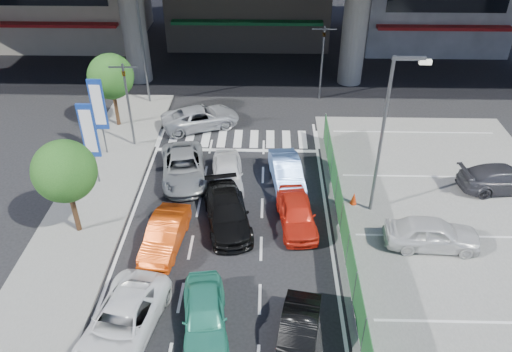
{
  "coord_description": "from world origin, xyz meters",
  "views": [
    {
      "loc": [
        1.8,
        -13.89,
        15.34
      ],
      "look_at": [
        1.29,
        6.26,
        1.77
      ],
      "focal_mm": 35.0,
      "sensor_mm": 36.0,
      "label": 1
    }
  ],
  "objects_px": {
    "wagon_silver_front_left": "(183,167)",
    "tree_near": "(65,171)",
    "sedan_white_mid_left": "(122,322)",
    "taxi_orange_left": "(165,234)",
    "street_lamp_right": "(387,126)",
    "kei_truck_front_right": "(287,173)",
    "traffic_light_left": "(126,85)",
    "crossing_wagon_silver": "(201,118)",
    "parked_sedan_white": "(432,234)",
    "parked_sedan_dgrey": "(503,178)",
    "street_lamp_left": "(144,36)",
    "signboard_near": "(89,133)",
    "taxi_teal_mid": "(205,314)",
    "traffic_light_right": "(323,45)",
    "signboard_far": "(98,107)",
    "tree_far": "(111,77)",
    "sedan_black_mid": "(227,212)",
    "traffic_cone": "(354,198)",
    "hatch_black_mid_right": "(298,335)",
    "sedan_white_front_mid": "(227,173)",
    "taxi_orange_right": "(297,213)"
  },
  "relations": [
    {
      "from": "taxi_teal_mid",
      "to": "parked_sedan_dgrey",
      "type": "xyz_separation_m",
      "value": [
        14.59,
        9.33,
        0.04
      ]
    },
    {
      "from": "signboard_near",
      "to": "parked_sedan_dgrey",
      "type": "relative_size",
      "value": 1.01
    },
    {
      "from": "traffic_light_left",
      "to": "crossing_wagon_silver",
      "type": "bearing_deg",
      "value": 33.41
    },
    {
      "from": "traffic_light_left",
      "to": "sedan_black_mid",
      "type": "bearing_deg",
      "value": -49.71
    },
    {
      "from": "street_lamp_right",
      "to": "parked_sedan_dgrey",
      "type": "xyz_separation_m",
      "value": [
        6.98,
        1.91,
        -4.04
      ]
    },
    {
      "from": "taxi_teal_mid",
      "to": "hatch_black_mid_right",
      "type": "distance_m",
      "value": 3.54
    },
    {
      "from": "traffic_light_right",
      "to": "street_lamp_left",
      "type": "relative_size",
      "value": 0.65
    },
    {
      "from": "sedan_white_front_mid",
      "to": "tree_far",
      "type": "bearing_deg",
      "value": 133.86
    },
    {
      "from": "wagon_silver_front_left",
      "to": "parked_sedan_dgrey",
      "type": "height_order",
      "value": "parked_sedan_dgrey"
    },
    {
      "from": "street_lamp_right",
      "to": "kei_truck_front_right",
      "type": "relative_size",
      "value": 1.91
    },
    {
      "from": "street_lamp_left",
      "to": "kei_truck_front_right",
      "type": "bearing_deg",
      "value": -46.76
    },
    {
      "from": "sedan_white_mid_left",
      "to": "tree_near",
      "type": "bearing_deg",
      "value": 131.53
    },
    {
      "from": "sedan_white_front_mid",
      "to": "traffic_light_left",
      "type": "bearing_deg",
      "value": 140.9
    },
    {
      "from": "sedan_black_mid",
      "to": "traffic_cone",
      "type": "bearing_deg",
      "value": 2.67
    },
    {
      "from": "signboard_near",
      "to": "tree_near",
      "type": "bearing_deg",
      "value": -87.13
    },
    {
      "from": "sedan_white_front_mid",
      "to": "crossing_wagon_silver",
      "type": "relative_size",
      "value": 0.82
    },
    {
      "from": "kei_truck_front_right",
      "to": "street_lamp_right",
      "type": "bearing_deg",
      "value": -35.47
    },
    {
      "from": "kei_truck_front_right",
      "to": "crossing_wagon_silver",
      "type": "bearing_deg",
      "value": 122.27
    },
    {
      "from": "signboard_far",
      "to": "taxi_orange_left",
      "type": "height_order",
      "value": "signboard_far"
    },
    {
      "from": "signboard_far",
      "to": "taxi_orange_right",
      "type": "distance_m",
      "value": 12.74
    },
    {
      "from": "sedan_black_mid",
      "to": "parked_sedan_dgrey",
      "type": "bearing_deg",
      "value": 0.23
    },
    {
      "from": "parked_sedan_dgrey",
      "to": "sedan_white_front_mid",
      "type": "bearing_deg",
      "value": 83.61
    },
    {
      "from": "hatch_black_mid_right",
      "to": "taxi_orange_left",
      "type": "relative_size",
      "value": 0.95
    },
    {
      "from": "street_lamp_left",
      "to": "signboard_near",
      "type": "height_order",
      "value": "street_lamp_left"
    },
    {
      "from": "street_lamp_left",
      "to": "taxi_orange_left",
      "type": "bearing_deg",
      "value": -76.39
    },
    {
      "from": "signboard_far",
      "to": "tree_far",
      "type": "xyz_separation_m",
      "value": [
        -0.2,
        3.51,
        0.32
      ]
    },
    {
      "from": "traffic_light_right",
      "to": "taxi_teal_mid",
      "type": "height_order",
      "value": "traffic_light_right"
    },
    {
      "from": "taxi_orange_left",
      "to": "parked_sedan_white",
      "type": "xyz_separation_m",
      "value": [
        11.97,
        0.24,
        0.11
      ]
    },
    {
      "from": "signboard_near",
      "to": "sedan_black_mid",
      "type": "height_order",
      "value": "signboard_near"
    },
    {
      "from": "street_lamp_right",
      "to": "crossing_wagon_silver",
      "type": "relative_size",
      "value": 1.63
    },
    {
      "from": "taxi_teal_mid",
      "to": "parked_sedan_white",
      "type": "distance_m",
      "value": 10.78
    },
    {
      "from": "signboard_far",
      "to": "taxi_teal_mid",
      "type": "distance_m",
      "value": 14.53
    },
    {
      "from": "sedan_white_mid_left",
      "to": "taxi_orange_left",
      "type": "xyz_separation_m",
      "value": [
        0.69,
        4.95,
        -0.02
      ]
    },
    {
      "from": "wagon_silver_front_left",
      "to": "tree_near",
      "type": "bearing_deg",
      "value": -143.79
    },
    {
      "from": "hatch_black_mid_right",
      "to": "sedan_white_front_mid",
      "type": "xyz_separation_m",
      "value": [
        -3.3,
        10.33,
        0.06
      ]
    },
    {
      "from": "parked_sedan_white",
      "to": "taxi_teal_mid",
      "type": "bearing_deg",
      "value": 119.29
    },
    {
      "from": "traffic_light_left",
      "to": "kei_truck_front_right",
      "type": "relative_size",
      "value": 1.24
    },
    {
      "from": "sedan_white_mid_left",
      "to": "kei_truck_front_right",
      "type": "xyz_separation_m",
      "value": [
        6.28,
        10.08,
        0.0
      ]
    },
    {
      "from": "signboard_far",
      "to": "tree_far",
      "type": "relative_size",
      "value": 0.98
    },
    {
      "from": "street_lamp_right",
      "to": "taxi_orange_left",
      "type": "height_order",
      "value": "street_lamp_right"
    },
    {
      "from": "signboard_near",
      "to": "hatch_black_mid_right",
      "type": "bearing_deg",
      "value": -44.99
    },
    {
      "from": "sedan_white_mid_left",
      "to": "hatch_black_mid_right",
      "type": "xyz_separation_m",
      "value": [
        6.43,
        -0.36,
        -0.06
      ]
    },
    {
      "from": "taxi_teal_mid",
      "to": "taxi_orange_left",
      "type": "distance_m",
      "value": 5.06
    },
    {
      "from": "kei_truck_front_right",
      "to": "street_lamp_left",
      "type": "bearing_deg",
      "value": 125.07
    },
    {
      "from": "signboard_far",
      "to": "traffic_cone",
      "type": "height_order",
      "value": "signboard_far"
    },
    {
      "from": "hatch_black_mid_right",
      "to": "parked_sedan_dgrey",
      "type": "distance_m",
      "value": 15.05
    },
    {
      "from": "street_lamp_left",
      "to": "sedan_white_mid_left",
      "type": "height_order",
      "value": "street_lamp_left"
    },
    {
      "from": "street_lamp_right",
      "to": "tree_far",
      "type": "distance_m",
      "value": 17.27
    },
    {
      "from": "taxi_teal_mid",
      "to": "taxi_orange_left",
      "type": "xyz_separation_m",
      "value": [
        -2.29,
        4.51,
        -0.02
      ]
    },
    {
      "from": "parked_sedan_white",
      "to": "parked_sedan_dgrey",
      "type": "distance_m",
      "value": 6.71
    }
  ]
}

